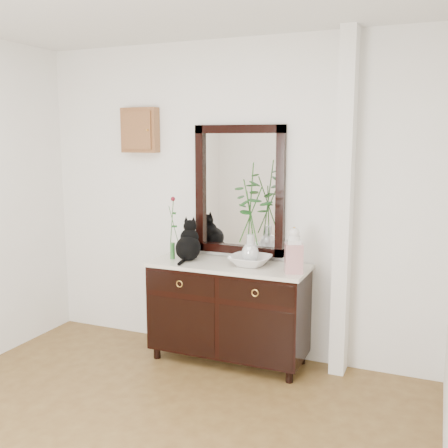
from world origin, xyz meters
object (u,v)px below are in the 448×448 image
at_px(sideboard, 229,307).
at_px(ginger_jar, 294,250).
at_px(cat, 188,240).
at_px(lotus_bowl, 250,261).

xyz_separation_m(sideboard, ginger_jar, (0.57, -0.07, 0.56)).
height_order(sideboard, ginger_jar, ginger_jar).
relative_size(sideboard, ginger_jar, 3.67).
bearing_deg(cat, ginger_jar, -15.35).
bearing_deg(lotus_bowl, sideboard, -176.68).
relative_size(lotus_bowl, ginger_jar, 0.94).
distance_m(sideboard, lotus_bowl, 0.46).
bearing_deg(ginger_jar, cat, 175.99).
relative_size(cat, ginger_jar, 0.95).
xyz_separation_m(sideboard, cat, (-0.37, -0.00, 0.55)).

